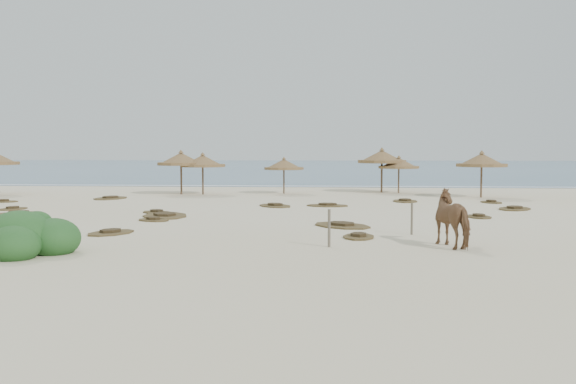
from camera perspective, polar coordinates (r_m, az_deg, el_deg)
name	(u,v)px	position (r m, az deg, el deg)	size (l,w,h in m)	color
ground	(269,228)	(24.49, -1.73, -3.20)	(160.00, 160.00, 0.00)	beige
ocean	(319,167)	(99.25, 2.77, 2.22)	(200.00, 100.00, 0.01)	navy
foam_line	(303,186)	(50.33, 1.34, 0.51)	(70.00, 0.60, 0.01)	white
palapa_1	(181,160)	(42.34, -9.49, 2.86)	(3.86, 3.86, 2.92)	brown
palapa_2	(203,162)	(42.06, -7.59, 2.69)	(3.64, 3.64, 2.76)	brown
palapa_3	(284,165)	(42.39, -0.37, 2.42)	(3.17, 3.17, 2.45)	brown
palapa_4	(399,164)	(43.59, 9.82, 2.49)	(3.15, 3.15, 2.54)	brown
palapa_5	(382,157)	(44.11, 8.34, 3.07)	(3.50, 3.50, 3.08)	brown
palapa_6	(482,161)	(40.87, 16.84, 2.67)	(3.68, 3.68, 2.90)	brown
horse	(456,218)	(20.44, 14.68, -2.26)	(0.96, 2.10, 1.78)	brown
fence_post_near	(329,228)	(19.79, 3.68, -3.22)	(0.09, 0.09, 1.17)	#6C6351
fence_post_far	(412,219)	(22.95, 10.95, -2.34)	(0.08, 0.08, 1.13)	#6C6351
bush	(21,238)	(19.98, -22.66, -3.76)	(3.26, 2.87, 1.46)	#2C632A
scrub_0	(18,213)	(31.93, -22.84, -1.74)	(2.49, 2.34, 0.16)	brown
scrub_1	(165,215)	(29.00, -10.87, -2.05)	(2.66, 3.41, 0.16)	brown
scrub_2	(157,212)	(30.61, -11.58, -1.74)	(1.93, 1.80, 0.16)	brown
scrub_3	(327,205)	(33.52, 3.52, -1.18)	(2.33, 1.64, 0.16)	brown
scrub_4	(478,216)	(29.28, 16.57, -2.09)	(1.27, 1.73, 0.16)	brown
scrub_5	(514,208)	(33.64, 19.49, -1.38)	(2.39, 2.71, 0.16)	brown
scrub_6	(111,198)	(39.68, -15.50, -0.51)	(2.24, 2.88, 0.16)	brown
scrub_7	(405,201)	(36.82, 10.36, -0.77)	(1.38, 2.12, 0.16)	brown
scrub_8	(3,201)	(39.33, -24.04, -0.75)	(1.80, 1.28, 0.16)	brown
scrub_9	(342,225)	(25.02, 4.82, -2.95)	(3.01, 3.04, 0.16)	brown
scrub_10	(491,202)	(37.16, 17.62, -0.85)	(1.42, 1.78, 0.16)	brown
scrub_11	(111,232)	(23.69, -15.48, -3.47)	(1.98, 2.27, 0.16)	brown
scrub_12	(359,236)	(21.96, 6.30, -3.93)	(1.22, 1.74, 0.16)	brown
scrub_13	(275,205)	(33.32, -1.16, -1.20)	(2.43, 2.69, 0.16)	brown
scrub_14	(153,220)	(27.38, -11.88, -2.42)	(1.72, 1.46, 0.16)	brown
scrub_15	(13,208)	(34.45, -23.26, -1.36)	(1.54, 1.86, 0.16)	brown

